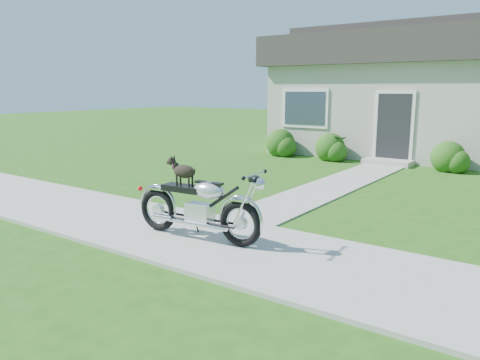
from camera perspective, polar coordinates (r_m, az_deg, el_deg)
name	(u,v)px	position (r m, az deg, el deg)	size (l,w,h in m)	color
ground	(288,259)	(6.36, 5.90, -9.58)	(80.00, 80.00, 0.00)	#235114
sidewalk	(288,258)	(6.35, 5.90, -9.41)	(24.00, 2.20, 0.04)	#9E9B93
walkway	(338,184)	(11.33, 11.82, -0.50)	(1.20, 8.00, 0.03)	#9E9B93
house	(470,91)	(17.44, 26.22, 9.67)	(12.60, 7.03, 4.50)	#ADA89C
shrub_row	(396,152)	(14.42, 18.50, 3.24)	(8.51, 1.07, 1.07)	#255115
potted_plant_left	(337,148)	(15.12, 11.69, 3.83)	(0.71, 0.62, 0.79)	#185B1B
motorcycle_with_dog	(199,205)	(6.92, -5.04, -3.01)	(2.22, 0.60, 1.19)	black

